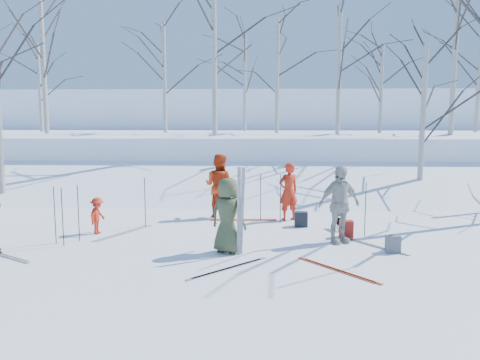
{
  "coord_description": "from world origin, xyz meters",
  "views": [
    {
      "loc": [
        0.51,
        -10.57,
        2.88
      ],
      "look_at": [
        0.0,
        1.5,
        1.3
      ],
      "focal_mm": 35.0,
      "sensor_mm": 36.0,
      "label": 1
    }
  ],
  "objects_px": {
    "skier_olive_center": "(228,215)",
    "skier_red_north": "(288,192)",
    "backpack_dark": "(301,219)",
    "skier_cream_east": "(339,204)",
    "backpack_grey": "(393,244)",
    "dog": "(339,221)",
    "backpack_red": "(346,229)",
    "skier_redor_behind": "(219,186)",
    "skier_red_seated": "(97,216)"
  },
  "relations": [
    {
      "from": "skier_cream_east",
      "to": "backpack_red",
      "type": "xyz_separation_m",
      "value": [
        0.27,
        0.5,
        -0.7
      ]
    },
    {
      "from": "skier_red_north",
      "to": "dog",
      "type": "xyz_separation_m",
      "value": [
        1.27,
        -1.13,
        -0.61
      ]
    },
    {
      "from": "skier_red_north",
      "to": "skier_cream_east",
      "type": "xyz_separation_m",
      "value": [
        1.03,
        -2.43,
        0.08
      ]
    },
    {
      "from": "dog",
      "to": "backpack_red",
      "type": "relative_size",
      "value": 1.24
    },
    {
      "from": "skier_redor_behind",
      "to": "skier_red_seated",
      "type": "bearing_deg",
      "value": 60.25
    },
    {
      "from": "dog",
      "to": "backpack_dark",
      "type": "distance_m",
      "value": 1.03
    },
    {
      "from": "dog",
      "to": "backpack_grey",
      "type": "bearing_deg",
      "value": 94.6
    },
    {
      "from": "skier_olive_center",
      "to": "backpack_grey",
      "type": "distance_m",
      "value": 3.64
    },
    {
      "from": "skier_olive_center",
      "to": "skier_red_seated",
      "type": "bearing_deg",
      "value": -0.87
    },
    {
      "from": "skier_red_north",
      "to": "backpack_dark",
      "type": "distance_m",
      "value": 1.06
    },
    {
      "from": "backpack_grey",
      "to": "dog",
      "type": "bearing_deg",
      "value": 111.1
    },
    {
      "from": "skier_redor_behind",
      "to": "backpack_grey",
      "type": "height_order",
      "value": "skier_redor_behind"
    },
    {
      "from": "skier_red_seated",
      "to": "dog",
      "type": "bearing_deg",
      "value": -75.11
    },
    {
      "from": "dog",
      "to": "backpack_red",
      "type": "height_order",
      "value": "dog"
    },
    {
      "from": "skier_redor_behind",
      "to": "backpack_red",
      "type": "bearing_deg",
      "value": 168.31
    },
    {
      "from": "dog",
      "to": "backpack_dark",
      "type": "relative_size",
      "value": 1.3
    },
    {
      "from": "skier_olive_center",
      "to": "skier_redor_behind",
      "type": "relative_size",
      "value": 0.88
    },
    {
      "from": "skier_olive_center",
      "to": "backpack_grey",
      "type": "xyz_separation_m",
      "value": [
        3.58,
        0.13,
        -0.63
      ]
    },
    {
      "from": "skier_red_seated",
      "to": "backpack_grey",
      "type": "distance_m",
      "value": 7.12
    },
    {
      "from": "skier_redor_behind",
      "to": "skier_cream_east",
      "type": "bearing_deg",
      "value": 160.49
    },
    {
      "from": "skier_olive_center",
      "to": "skier_red_north",
      "type": "height_order",
      "value": "skier_red_north"
    },
    {
      "from": "skier_olive_center",
      "to": "skier_red_north",
      "type": "distance_m",
      "value": 3.67
    },
    {
      "from": "skier_red_north",
      "to": "skier_red_seated",
      "type": "xyz_separation_m",
      "value": [
        -4.9,
        -1.82,
        -0.36
      ]
    },
    {
      "from": "skier_olive_center",
      "to": "skier_redor_behind",
      "type": "xyz_separation_m",
      "value": [
        -0.51,
        3.72,
        0.11
      ]
    },
    {
      "from": "backpack_grey",
      "to": "backpack_dark",
      "type": "distance_m",
      "value": 2.99
    },
    {
      "from": "backpack_dark",
      "to": "skier_olive_center",
      "type": "bearing_deg",
      "value": -125.33
    },
    {
      "from": "skier_cream_east",
      "to": "backpack_dark",
      "type": "distance_m",
      "value": 1.92
    },
    {
      "from": "skier_red_north",
      "to": "backpack_red",
      "type": "height_order",
      "value": "skier_red_north"
    },
    {
      "from": "skier_red_seated",
      "to": "dog",
      "type": "xyz_separation_m",
      "value": [
        6.17,
        0.69,
        -0.24
      ]
    },
    {
      "from": "backpack_red",
      "to": "skier_red_seated",
      "type": "bearing_deg",
      "value": 178.95
    },
    {
      "from": "skier_red_north",
      "to": "backpack_red",
      "type": "relative_size",
      "value": 3.94
    },
    {
      "from": "backpack_red",
      "to": "backpack_grey",
      "type": "height_order",
      "value": "backpack_red"
    },
    {
      "from": "skier_redor_behind",
      "to": "dog",
      "type": "bearing_deg",
      "value": 178.56
    },
    {
      "from": "skier_red_seated",
      "to": "skier_redor_behind",
      "type": "bearing_deg",
      "value": -44.28
    },
    {
      "from": "skier_redor_behind",
      "to": "skier_red_seated",
      "type": "height_order",
      "value": "skier_redor_behind"
    },
    {
      "from": "skier_olive_center",
      "to": "backpack_dark",
      "type": "relative_size",
      "value": 4.09
    },
    {
      "from": "skier_olive_center",
      "to": "skier_red_seated",
      "type": "xyz_separation_m",
      "value": [
        -3.39,
        1.53,
        -0.35
      ]
    },
    {
      "from": "skier_red_seated",
      "to": "backpack_red",
      "type": "bearing_deg",
      "value": -82.52
    },
    {
      "from": "skier_cream_east",
      "to": "backpack_red",
      "type": "distance_m",
      "value": 0.9
    },
    {
      "from": "skier_red_seated",
      "to": "skier_cream_east",
      "type": "relative_size",
      "value": 0.51
    },
    {
      "from": "dog",
      "to": "backpack_grey",
      "type": "height_order",
      "value": "dog"
    },
    {
      "from": "skier_red_north",
      "to": "skier_red_seated",
      "type": "relative_size",
      "value": 1.78
    },
    {
      "from": "skier_red_north",
      "to": "backpack_red",
      "type": "distance_m",
      "value": 2.41
    },
    {
      "from": "backpack_red",
      "to": "skier_cream_east",
      "type": "bearing_deg",
      "value": -118.82
    },
    {
      "from": "skier_cream_east",
      "to": "backpack_dark",
      "type": "height_order",
      "value": "skier_cream_east"
    },
    {
      "from": "backpack_grey",
      "to": "backpack_dark",
      "type": "relative_size",
      "value": 0.95
    },
    {
      "from": "backpack_red",
      "to": "dog",
      "type": "bearing_deg",
      "value": 92.07
    },
    {
      "from": "skier_cream_east",
      "to": "backpack_grey",
      "type": "bearing_deg",
      "value": -60.77
    },
    {
      "from": "skier_red_north",
      "to": "backpack_dark",
      "type": "relative_size",
      "value": 4.14
    },
    {
      "from": "skier_red_north",
      "to": "backpack_dark",
      "type": "bearing_deg",
      "value": 84.93
    }
  ]
}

